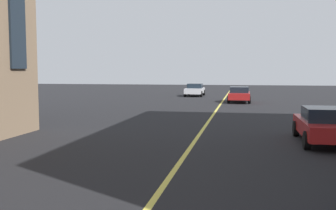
# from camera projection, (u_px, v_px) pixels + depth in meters

# --- Properties ---
(lane_centre_line) EXTENTS (80.00, 0.16, 0.01)m
(lane_centre_line) POSITION_uv_depth(u_px,v_px,m) (205.00, 126.00, 19.53)
(lane_centre_line) COLOR #D8C64C
(lane_centre_line) RESTS_ON ground_plane
(car_white_trailing) EXTENTS (4.40, 1.95, 1.37)m
(car_white_trailing) POSITION_uv_depth(u_px,v_px,m) (195.00, 90.00, 43.19)
(car_white_trailing) COLOR silver
(car_white_trailing) RESTS_ON ground_plane
(car_red_far) EXTENTS (4.40, 1.95, 1.37)m
(car_red_far) POSITION_uv_depth(u_px,v_px,m) (239.00, 94.00, 34.40)
(car_red_far) COLOR #B21E1E
(car_red_far) RESTS_ON ground_plane
(car_red_near) EXTENTS (4.40, 1.95, 1.37)m
(car_red_near) POSITION_uv_depth(u_px,v_px,m) (325.00, 125.00, 14.77)
(car_red_near) COLOR #B21E1E
(car_red_near) RESTS_ON ground_plane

